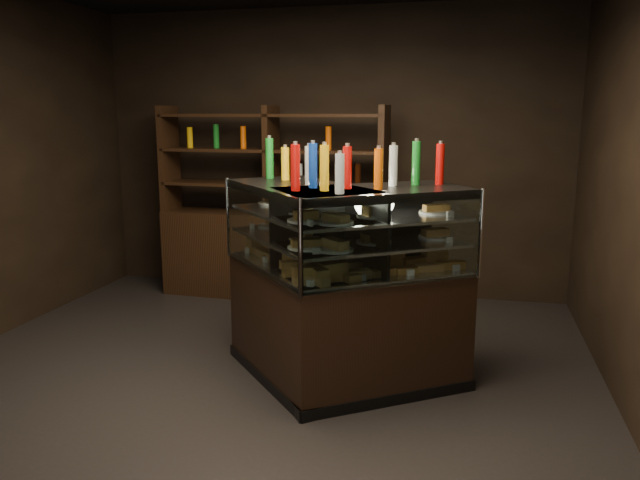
% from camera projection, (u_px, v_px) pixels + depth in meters
% --- Properties ---
extents(ground, '(5.00, 5.00, 0.00)m').
position_uv_depth(ground, '(254.00, 380.00, 4.57)').
color(ground, black).
rests_on(ground, ground).
extents(room_shell, '(5.02, 5.02, 3.01)m').
position_uv_depth(room_shell, '(248.00, 110.00, 4.18)').
color(room_shell, black).
rests_on(room_shell, ground).
extents(display_case, '(1.94, 1.43, 1.44)m').
position_uv_depth(display_case, '(336.00, 318.00, 4.46)').
color(display_case, black).
rests_on(display_case, ground).
extents(food_display, '(1.56, 1.01, 0.44)m').
position_uv_depth(food_display, '(336.00, 240.00, 4.34)').
color(food_display, '#C29645').
rests_on(food_display, display_case).
extents(bottles_top, '(1.38, 0.87, 0.30)m').
position_uv_depth(bottles_top, '(337.00, 166.00, 4.24)').
color(bottles_top, '#0F38B2').
rests_on(bottles_top, display_case).
extents(potted_conifer, '(0.36, 0.36, 0.78)m').
position_uv_depth(potted_conifer, '(330.00, 324.00, 4.45)').
color(potted_conifer, black).
rests_on(potted_conifer, ground).
extents(back_shelving, '(2.39, 0.50, 2.00)m').
position_uv_depth(back_shelving, '(273.00, 241.00, 6.52)').
color(back_shelving, black).
rests_on(back_shelving, ground).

